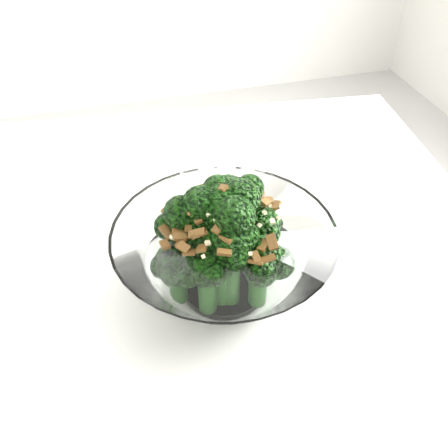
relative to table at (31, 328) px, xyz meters
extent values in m
cube|color=white|center=(0.00, 0.00, 0.05)|extent=(1.28, 0.93, 0.04)
cylinder|color=white|center=(0.57, 0.28, -0.33)|extent=(0.04, 0.04, 0.71)
cylinder|color=white|center=(0.23, -0.06, 0.07)|extent=(0.10, 0.10, 0.01)
cylinder|color=#1D5115|center=(0.23, -0.06, 0.13)|extent=(0.02, 0.02, 0.09)
sphere|color=#16460D|center=(0.23, -0.06, 0.19)|extent=(0.06, 0.06, 0.06)
cylinder|color=#1D5115|center=(0.25, -0.04, 0.12)|extent=(0.02, 0.02, 0.08)
sphere|color=#16460D|center=(0.25, -0.04, 0.18)|extent=(0.05, 0.05, 0.05)
cylinder|color=#1D5115|center=(0.21, -0.05, 0.12)|extent=(0.02, 0.02, 0.08)
sphere|color=#16460D|center=(0.21, -0.05, 0.17)|extent=(0.05, 0.05, 0.05)
cylinder|color=#1D5115|center=(0.23, -0.09, 0.12)|extent=(0.02, 0.02, 0.08)
sphere|color=#16460D|center=(0.23, -0.09, 0.17)|extent=(0.05, 0.05, 0.05)
cylinder|color=#1D5115|center=(0.27, -0.06, 0.11)|extent=(0.02, 0.02, 0.06)
sphere|color=#16460D|center=(0.27, -0.06, 0.15)|extent=(0.05, 0.05, 0.05)
cylinder|color=#1D5115|center=(0.19, -0.04, 0.11)|extent=(0.02, 0.02, 0.06)
sphere|color=#16460D|center=(0.19, -0.04, 0.15)|extent=(0.05, 0.05, 0.05)
cylinder|color=#1D5115|center=(0.26, -0.10, 0.11)|extent=(0.02, 0.02, 0.06)
sphere|color=#16460D|center=(0.26, -0.10, 0.15)|extent=(0.05, 0.05, 0.05)
cylinder|color=#1D5115|center=(0.20, -0.09, 0.11)|extent=(0.02, 0.02, 0.05)
sphere|color=#16460D|center=(0.20, -0.09, 0.14)|extent=(0.05, 0.05, 0.05)
cylinder|color=#1D5115|center=(0.28, -0.03, 0.10)|extent=(0.02, 0.02, 0.05)
sphere|color=#16460D|center=(0.28, -0.03, 0.14)|extent=(0.04, 0.04, 0.04)
cylinder|color=#1D5115|center=(0.18, -0.07, 0.10)|extent=(0.02, 0.02, 0.04)
sphere|color=#16460D|center=(0.18, -0.07, 0.13)|extent=(0.05, 0.05, 0.05)
cylinder|color=#1D5115|center=(0.24, -0.01, 0.10)|extent=(0.02, 0.02, 0.05)
sphere|color=#16460D|center=(0.24, -0.01, 0.14)|extent=(0.04, 0.04, 0.04)
cylinder|color=#1D5115|center=(0.22, -0.08, 0.11)|extent=(0.02, 0.02, 0.07)
sphere|color=#16460D|center=(0.22, -0.08, 0.16)|extent=(0.04, 0.04, 0.04)
cube|color=brown|center=(0.20, -0.06, 0.19)|extent=(0.01, 0.02, 0.01)
cube|color=brown|center=(0.27, -0.10, 0.17)|extent=(0.01, 0.02, 0.01)
cube|color=brown|center=(0.24, 0.00, 0.17)|extent=(0.01, 0.01, 0.01)
cube|color=brown|center=(0.23, -0.05, 0.20)|extent=(0.01, 0.01, 0.01)
cube|color=brown|center=(0.19, -0.02, 0.17)|extent=(0.01, 0.01, 0.01)
cube|color=brown|center=(0.19, -0.07, 0.18)|extent=(0.01, 0.01, 0.00)
cube|color=brown|center=(0.22, -0.04, 0.19)|extent=(0.02, 0.02, 0.01)
cube|color=brown|center=(0.26, -0.02, 0.17)|extent=(0.01, 0.02, 0.01)
cube|color=brown|center=(0.18, -0.08, 0.17)|extent=(0.01, 0.02, 0.01)
cube|color=brown|center=(0.18, -0.07, 0.17)|extent=(0.01, 0.01, 0.01)
cube|color=brown|center=(0.22, 0.00, 0.16)|extent=(0.01, 0.01, 0.01)
cube|color=brown|center=(0.27, -0.03, 0.17)|extent=(0.01, 0.02, 0.01)
cube|color=brown|center=(0.29, -0.05, 0.17)|extent=(0.02, 0.02, 0.01)
cube|color=brown|center=(0.23, -0.09, 0.19)|extent=(0.02, 0.02, 0.01)
cube|color=brown|center=(0.29, -0.05, 0.17)|extent=(0.01, 0.02, 0.01)
cube|color=brown|center=(0.29, -0.04, 0.17)|extent=(0.01, 0.02, 0.01)
cube|color=brown|center=(0.22, -0.07, 0.20)|extent=(0.01, 0.01, 0.01)
cube|color=brown|center=(0.22, -0.05, 0.20)|extent=(0.01, 0.01, 0.01)
cube|color=brown|center=(0.28, -0.04, 0.17)|extent=(0.01, 0.02, 0.01)
cube|color=brown|center=(0.18, -0.02, 0.17)|extent=(0.02, 0.01, 0.01)
cube|color=brown|center=(0.24, 0.01, 0.17)|extent=(0.01, 0.02, 0.01)
cube|color=brown|center=(0.27, -0.03, 0.18)|extent=(0.02, 0.02, 0.01)
cube|color=brown|center=(0.20, -0.10, 0.18)|extent=(0.01, 0.02, 0.01)
cube|color=brown|center=(0.23, 0.00, 0.16)|extent=(0.02, 0.02, 0.01)
cube|color=brown|center=(0.18, -0.07, 0.17)|extent=(0.02, 0.01, 0.01)
cube|color=brown|center=(0.25, -0.11, 0.17)|extent=(0.01, 0.01, 0.01)
cube|color=brown|center=(0.19, -0.09, 0.17)|extent=(0.01, 0.01, 0.01)
cube|color=brown|center=(0.20, -0.08, 0.18)|extent=(0.02, 0.01, 0.01)
cube|color=brown|center=(0.23, -0.06, 0.21)|extent=(0.01, 0.02, 0.01)
cube|color=brown|center=(0.26, -0.12, 0.17)|extent=(0.02, 0.01, 0.01)
cube|color=brown|center=(0.27, -0.05, 0.18)|extent=(0.02, 0.01, 0.01)
cube|color=brown|center=(0.22, -0.09, 0.19)|extent=(0.02, 0.02, 0.01)
cube|color=brown|center=(0.25, -0.12, 0.16)|extent=(0.02, 0.02, 0.01)
cube|color=brown|center=(0.25, 0.00, 0.16)|extent=(0.01, 0.01, 0.01)
cube|color=brown|center=(0.18, -0.07, 0.17)|extent=(0.02, 0.02, 0.01)
cube|color=brown|center=(0.22, 0.00, 0.17)|extent=(0.02, 0.02, 0.01)
cube|color=brown|center=(0.24, -0.08, 0.20)|extent=(0.01, 0.02, 0.01)
cube|color=brown|center=(0.20, -0.08, 0.18)|extent=(0.02, 0.01, 0.01)
cube|color=brown|center=(0.26, -0.10, 0.17)|extent=(0.02, 0.02, 0.01)
cube|color=brown|center=(0.22, -0.01, 0.18)|extent=(0.02, 0.01, 0.01)
cube|color=brown|center=(0.17, -0.06, 0.17)|extent=(0.02, 0.02, 0.01)
cube|color=brown|center=(0.18, -0.01, 0.16)|extent=(0.01, 0.01, 0.01)
cube|color=brown|center=(0.21, -0.06, 0.20)|extent=(0.01, 0.02, 0.01)
cube|color=brown|center=(0.26, -0.03, 0.18)|extent=(0.01, 0.01, 0.01)
cube|color=brown|center=(0.17, -0.07, 0.16)|extent=(0.01, 0.02, 0.01)
cube|color=brown|center=(0.18, -0.09, 0.17)|extent=(0.01, 0.02, 0.01)
cube|color=brown|center=(0.27, -0.06, 0.18)|extent=(0.01, 0.01, 0.01)
cube|color=brown|center=(0.25, 0.00, 0.17)|extent=(0.02, 0.01, 0.01)
cube|color=brown|center=(0.22, -0.10, 0.18)|extent=(0.01, 0.02, 0.01)
cube|color=brown|center=(0.22, -0.11, 0.18)|extent=(0.02, 0.01, 0.01)
cube|color=brown|center=(0.20, -0.07, 0.19)|extent=(0.01, 0.02, 0.01)
cube|color=beige|center=(0.27, -0.10, 0.17)|extent=(0.00, 0.00, 0.00)
cube|color=beige|center=(0.27, -0.05, 0.18)|extent=(0.01, 0.01, 0.00)
cube|color=beige|center=(0.18, -0.06, 0.17)|extent=(0.01, 0.01, 0.01)
cube|color=beige|center=(0.28, -0.06, 0.18)|extent=(0.00, 0.00, 0.00)
cube|color=beige|center=(0.23, -0.08, 0.20)|extent=(0.01, 0.01, 0.01)
cube|color=beige|center=(0.25, -0.07, 0.20)|extent=(0.01, 0.01, 0.01)
cube|color=beige|center=(0.24, -0.06, 0.20)|extent=(0.01, 0.01, 0.00)
cube|color=beige|center=(0.22, 0.00, 0.17)|extent=(0.01, 0.01, 0.00)
cube|color=beige|center=(0.23, 0.00, 0.17)|extent=(0.01, 0.01, 0.00)
cube|color=beige|center=(0.27, -0.03, 0.17)|extent=(0.01, 0.01, 0.00)
cube|color=beige|center=(0.18, -0.07, 0.17)|extent=(0.01, 0.01, 0.01)
cube|color=beige|center=(0.26, -0.09, 0.19)|extent=(0.01, 0.01, 0.01)
cube|color=beige|center=(0.27, -0.10, 0.17)|extent=(0.01, 0.00, 0.01)
cube|color=beige|center=(0.20, -0.09, 0.18)|extent=(0.01, 0.01, 0.01)
cube|color=beige|center=(0.25, -0.04, 0.20)|extent=(0.01, 0.01, 0.01)
cube|color=beige|center=(0.25, -0.08, 0.19)|extent=(0.01, 0.01, 0.00)
cube|color=beige|center=(0.21, -0.07, 0.20)|extent=(0.01, 0.01, 0.01)
cube|color=beige|center=(0.24, -0.11, 0.17)|extent=(0.00, 0.00, 0.00)
cube|color=beige|center=(0.25, -0.09, 0.19)|extent=(0.00, 0.00, 0.00)
cube|color=beige|center=(0.27, -0.08, 0.18)|extent=(0.01, 0.01, 0.01)
cube|color=beige|center=(0.23, -0.01, 0.17)|extent=(0.00, 0.00, 0.00)
cube|color=beige|center=(0.28, -0.07, 0.17)|extent=(0.01, 0.01, 0.00)
cube|color=beige|center=(0.20, -0.11, 0.17)|extent=(0.00, 0.00, 0.00)
cube|color=beige|center=(0.17, -0.05, 0.17)|extent=(0.00, 0.00, 0.00)
cube|color=beige|center=(0.21, -0.02, 0.18)|extent=(0.00, 0.00, 0.00)
cube|color=beige|center=(0.25, -0.04, 0.19)|extent=(0.01, 0.01, 0.00)
cube|color=beige|center=(0.22, -0.08, 0.20)|extent=(0.01, 0.01, 0.01)
cube|color=beige|center=(0.27, -0.07, 0.19)|extent=(0.01, 0.01, 0.00)
camera|label=1|loc=(0.13, -0.43, 0.50)|focal=40.00mm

